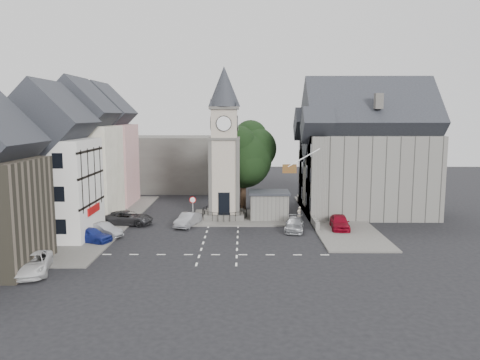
{
  "coord_description": "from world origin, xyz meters",
  "views": [
    {
      "loc": [
        2.02,
        -41.95,
        11.14
      ],
      "look_at": [
        1.69,
        5.0,
        4.63
      ],
      "focal_mm": 35.0,
      "sensor_mm": 36.0,
      "label": 1
    }
  ],
  "objects_px": {
    "car_west_blue": "(90,235)",
    "pedestrian": "(299,214)",
    "clock_tower": "(224,144)",
    "stone_shelter": "(269,205)",
    "car_east_red": "(340,222)"
  },
  "relations": [
    {
      "from": "car_west_blue",
      "to": "pedestrian",
      "type": "bearing_deg",
      "value": -43.91
    },
    {
      "from": "pedestrian",
      "to": "car_east_red",
      "type": "bearing_deg",
      "value": 102.56
    },
    {
      "from": "clock_tower",
      "to": "pedestrian",
      "type": "bearing_deg",
      "value": -7.1
    },
    {
      "from": "clock_tower",
      "to": "stone_shelter",
      "type": "height_order",
      "value": "clock_tower"
    },
    {
      "from": "clock_tower",
      "to": "pedestrian",
      "type": "distance_m",
      "value": 10.92
    },
    {
      "from": "clock_tower",
      "to": "pedestrian",
      "type": "height_order",
      "value": "clock_tower"
    },
    {
      "from": "clock_tower",
      "to": "car_west_blue",
      "type": "xyz_separation_m",
      "value": [
        -11.5,
        -9.88,
        -7.43
      ]
    },
    {
      "from": "car_west_blue",
      "to": "pedestrian",
      "type": "height_order",
      "value": "pedestrian"
    },
    {
      "from": "car_east_red",
      "to": "stone_shelter",
      "type": "bearing_deg",
      "value": 151.19
    },
    {
      "from": "car_west_blue",
      "to": "car_east_red",
      "type": "xyz_separation_m",
      "value": [
        23.0,
        4.89,
        0.05
      ]
    },
    {
      "from": "stone_shelter",
      "to": "car_east_red",
      "type": "height_order",
      "value": "stone_shelter"
    },
    {
      "from": "stone_shelter",
      "to": "car_east_red",
      "type": "distance_m",
      "value": 8.11
    },
    {
      "from": "clock_tower",
      "to": "car_west_blue",
      "type": "distance_m",
      "value": 16.88
    },
    {
      "from": "car_east_red",
      "to": "pedestrian",
      "type": "distance_m",
      "value": 5.31
    },
    {
      "from": "car_east_red",
      "to": "pedestrian",
      "type": "xyz_separation_m",
      "value": [
        -3.5,
        4.0,
        0.01
      ]
    }
  ]
}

